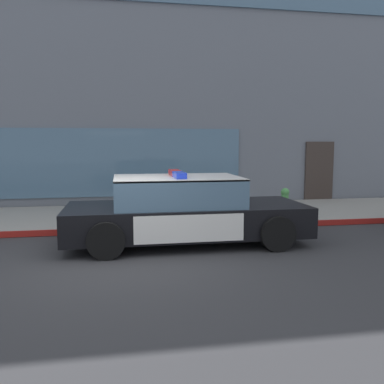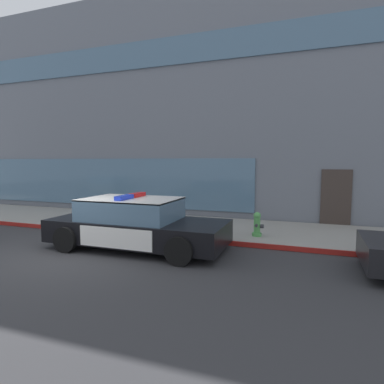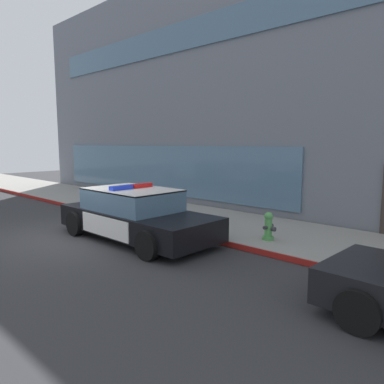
{
  "view_description": "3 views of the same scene",
  "coord_description": "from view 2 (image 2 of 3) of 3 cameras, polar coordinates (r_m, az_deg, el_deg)",
  "views": [
    {
      "loc": [
        0.16,
        -7.11,
        2.06
      ],
      "look_at": [
        1.67,
        1.42,
        1.01
      ],
      "focal_mm": 38.13,
      "sensor_mm": 36.0,
      "label": 1
    },
    {
      "loc": [
        5.73,
        -6.43,
        2.37
      ],
      "look_at": [
        2.44,
        2.81,
        1.43
      ],
      "focal_mm": 29.56,
      "sensor_mm": 36.0,
      "label": 2
    },
    {
      "loc": [
        9.23,
        -4.94,
        2.62
      ],
      "look_at": [
        2.65,
        2.04,
        1.32
      ],
      "focal_mm": 33.87,
      "sensor_mm": 36.0,
      "label": 3
    }
  ],
  "objects": [
    {
      "name": "ground",
      "position": [
        8.94,
        -21.65,
        -10.29
      ],
      "size": [
        48.0,
        48.0,
        0.0
      ],
      "primitive_type": "plane",
      "color": "#303033"
    },
    {
      "name": "sidewalk",
      "position": [
        12.07,
        -9.2,
        -5.54
      ],
      "size": [
        48.0,
        3.51,
        0.15
      ],
      "primitive_type": "cube",
      "color": "gray",
      "rests_on": "ground"
    },
    {
      "name": "curb_red_paint",
      "position": [
        10.59,
        -13.86,
        -7.19
      ],
      "size": [
        28.8,
        0.04,
        0.14
      ],
      "primitive_type": "cube",
      "color": "maroon",
      "rests_on": "ground"
    },
    {
      "name": "storefront_building",
      "position": [
        19.13,
        1.09,
        12.57
      ],
      "size": [
        23.7,
        11.75,
        9.45
      ],
      "color": "slate",
      "rests_on": "ground"
    },
    {
      "name": "police_cruiser",
      "position": [
        8.8,
        -10.1,
        -5.67
      ],
      "size": [
        4.86,
        2.13,
        1.49
      ],
      "rotation": [
        0.0,
        0.0,
        -0.0
      ],
      "color": "black",
      "rests_on": "ground"
    },
    {
      "name": "fire_hydrant",
      "position": [
        9.67,
        11.68,
        -5.76
      ],
      "size": [
        0.34,
        0.39,
        0.73
      ],
      "color": "#4C994C",
      "rests_on": "sidewalk"
    }
  ]
}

